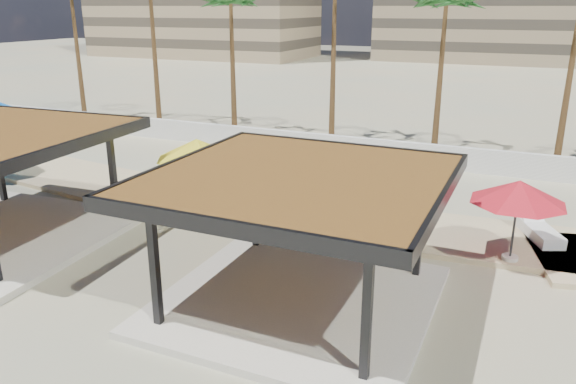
# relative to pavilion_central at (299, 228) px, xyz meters

# --- Properties ---
(ground) EXTENTS (200.00, 200.00, 0.00)m
(ground) POSITION_rel_pavilion_central_xyz_m (-2.39, -0.96, -2.21)
(ground) COLOR tan
(ground) RESTS_ON ground
(promenade) EXTENTS (44.45, 7.97, 0.24)m
(promenade) POSITION_rel_pavilion_central_xyz_m (-0.39, 6.71, -2.15)
(promenade) COLOR #C6B284
(promenade) RESTS_ON ground
(boundary_wall) EXTENTS (56.00, 0.30, 1.20)m
(boundary_wall) POSITION_rel_pavilion_central_xyz_m (-2.39, 15.04, -1.61)
(boundary_wall) COLOR silver
(boundary_wall) RESTS_ON ground
(pavilion_central) EXTENTS (7.35, 7.35, 3.70)m
(pavilion_central) POSITION_rel_pavilion_central_xyz_m (0.00, 0.00, 0.00)
(pavilion_central) COLOR beige
(pavilion_central) RESTS_ON ground
(umbrella_b) EXTENTS (3.47, 3.47, 2.80)m
(umbrella_b) POSITION_rel_pavilion_central_xyz_m (-6.15, 4.84, 0.37)
(umbrella_b) COLOR beige
(umbrella_b) RESTS_ON promenade
(umbrella_c) EXTENTS (3.83, 3.83, 2.58)m
(umbrella_c) POSITION_rel_pavilion_central_xyz_m (5.12, 4.84, 0.19)
(umbrella_c) COLOR beige
(umbrella_c) RESTS_ON promenade
(lounger_a) EXTENTS (0.71, 1.93, 0.72)m
(lounger_a) POSITION_rel_pavilion_central_xyz_m (-4.32, 8.29, -1.85)
(lounger_a) COLOR white
(lounger_a) RESTS_ON promenade
(lounger_b) EXTENTS (0.81, 2.37, 0.89)m
(lounger_b) POSITION_rel_pavilion_central_xyz_m (-1.04, 4.90, -1.81)
(lounger_b) COLOR white
(lounger_b) RESTS_ON promenade
(lounger_c) EXTENTS (1.65, 2.44, 0.89)m
(lounger_c) POSITION_rel_pavilion_central_xyz_m (5.92, 7.15, -1.81)
(lounger_c) COLOR white
(lounger_c) RESTS_ON promenade
(palm_c) EXTENTS (3.00, 3.00, 8.84)m
(palm_c) POSITION_rel_pavilion_central_xyz_m (-11.39, 17.14, 5.50)
(palm_c) COLOR brown
(palm_c) RESTS_ON ground
(palm_e) EXTENTS (3.00, 3.00, 8.81)m
(palm_e) POSITION_rel_pavilion_central_xyz_m (0.61, 17.44, 5.47)
(palm_e) COLOR brown
(palm_e) RESTS_ON ground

